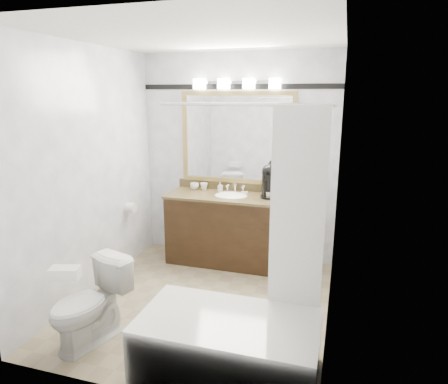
{
  "coord_description": "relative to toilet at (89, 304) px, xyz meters",
  "views": [
    {
      "loc": [
        1.24,
        -3.38,
        2.03
      ],
      "look_at": [
        0.12,
        0.35,
        1.06
      ],
      "focal_mm": 32.0,
      "sensor_mm": 36.0,
      "label": 1
    }
  ],
  "objects": [
    {
      "name": "accent_stripe",
      "position": [
        0.67,
        2.17,
        1.75
      ],
      "size": [
        2.4,
        0.01,
        0.06
      ],
      "primitive_type": "cube",
      "color": "black",
      "rests_on": "room"
    },
    {
      "name": "tissue_box",
      "position": [
        0.0,
        -0.24,
        0.39
      ],
      "size": [
        0.24,
        0.17,
        0.09
      ],
      "primitive_type": "cube",
      "rotation": [
        0.0,
        0.0,
        0.3
      ],
      "color": "white",
      "rests_on": "toilet"
    },
    {
      "name": "toilet",
      "position": [
        0.0,
        0.0,
        0.0
      ],
      "size": [
        0.57,
        0.76,
        0.69
      ],
      "primitive_type": "imported",
      "rotation": [
        0.0,
        0.0,
        -0.31
      ],
      "color": "white",
      "rests_on": "ground"
    },
    {
      "name": "vanity",
      "position": [
        0.67,
        1.89,
        0.1
      ],
      "size": [
        1.53,
        0.58,
        0.97
      ],
      "color": "black",
      "rests_on": "ground"
    },
    {
      "name": "coffee_maker",
      "position": [
        1.11,
        1.96,
        0.7
      ],
      "size": [
        0.2,
        0.25,
        0.38
      ],
      "rotation": [
        0.0,
        0.0,
        0.22
      ],
      "color": "black",
      "rests_on": "vanity"
    },
    {
      "name": "bathtub",
      "position": [
        1.22,
        -0.02,
        -0.07
      ],
      "size": [
        1.3,
        0.75,
        1.96
      ],
      "color": "white",
      "rests_on": "ground"
    },
    {
      "name": "cup_left",
      "position": [
        0.15,
        2.05,
        0.55
      ],
      "size": [
        0.13,
        0.13,
        0.08
      ],
      "primitive_type": "imported",
      "rotation": [
        0.0,
        0.0,
        -0.25
      ],
      "color": "white",
      "rests_on": "vanity"
    },
    {
      "name": "soap_bar",
      "position": [
        0.81,
        2.01,
        0.52
      ],
      "size": [
        0.09,
        0.08,
        0.02
      ],
      "primitive_type": "cube",
      "rotation": [
        0.0,
        0.0,
        0.43
      ],
      "color": "beige",
      "rests_on": "vanity"
    },
    {
      "name": "vanity_light_bar",
      "position": [
        0.67,
        2.1,
        1.79
      ],
      "size": [
        1.02,
        0.14,
        0.12
      ],
      "color": "silver",
      "rests_on": "room"
    },
    {
      "name": "cup_right",
      "position": [
        0.27,
        2.07,
        0.55
      ],
      "size": [
        0.12,
        0.12,
        0.09
      ],
      "primitive_type": "imported",
      "rotation": [
        0.0,
        0.0,
        -0.32
      ],
      "color": "white",
      "rests_on": "vanity"
    },
    {
      "name": "tp_roll",
      "position": [
        -0.47,
        1.54,
        0.35
      ],
      "size": [
        0.11,
        0.12,
        0.12
      ],
      "primitive_type": "cylinder",
      "rotation": [
        0.0,
        1.57,
        0.0
      ],
      "color": "white",
      "rests_on": "room"
    },
    {
      "name": "room",
      "position": [
        0.67,
        0.88,
        0.9
      ],
      "size": [
        2.42,
        2.62,
        2.52
      ],
      "color": "gray",
      "rests_on": "ground"
    },
    {
      "name": "mirror",
      "position": [
        0.67,
        2.16,
        1.15
      ],
      "size": [
        1.4,
        0.04,
        1.1
      ],
      "color": "#A9904C",
      "rests_on": "room"
    },
    {
      "name": "soap_bottle_a",
      "position": [
        0.49,
        2.04,
        0.56
      ],
      "size": [
        0.05,
        0.06,
        0.12
      ],
      "primitive_type": "imported",
      "rotation": [
        0.0,
        0.0,
        0.05
      ],
      "color": "white",
      "rests_on": "vanity"
    }
  ]
}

